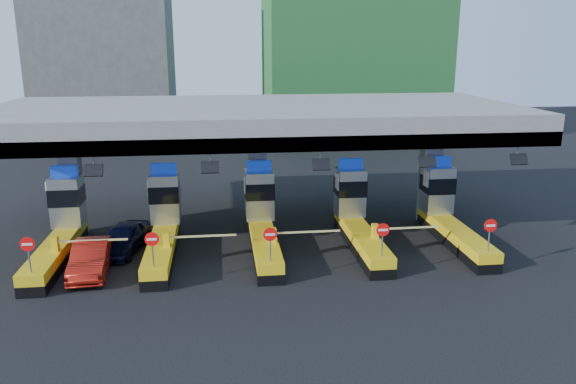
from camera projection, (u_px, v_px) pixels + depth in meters
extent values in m
plane|color=black|center=(262.00, 246.00, 29.16)|extent=(120.00, 120.00, 0.00)
cube|color=slate|center=(257.00, 119.00, 30.43)|extent=(28.00, 12.00, 1.50)
cube|color=#4C4C49|center=(266.00, 144.00, 25.07)|extent=(28.00, 0.60, 0.70)
cube|color=slate|center=(72.00, 187.00, 30.16)|extent=(1.00, 1.00, 5.50)
cube|color=slate|center=(258.00, 181.00, 31.33)|extent=(1.00, 1.00, 5.50)
cube|color=slate|center=(430.00, 176.00, 32.51)|extent=(1.00, 1.00, 5.50)
cylinder|color=slate|center=(94.00, 161.00, 24.34)|extent=(0.06, 0.06, 0.50)
cube|color=black|center=(93.00, 170.00, 24.24)|extent=(0.80, 0.38, 0.54)
cylinder|color=slate|center=(210.00, 159.00, 24.93)|extent=(0.06, 0.06, 0.50)
cube|color=black|center=(210.00, 167.00, 24.83)|extent=(0.80, 0.38, 0.54)
cylinder|color=slate|center=(320.00, 156.00, 25.52)|extent=(0.06, 0.06, 0.50)
cube|color=black|center=(321.00, 164.00, 25.41)|extent=(0.80, 0.38, 0.54)
cylinder|color=slate|center=(426.00, 153.00, 26.10)|extent=(0.06, 0.06, 0.50)
cube|color=black|center=(427.00, 162.00, 26.00)|extent=(0.80, 0.38, 0.54)
cylinder|color=slate|center=(517.00, 151.00, 26.63)|extent=(0.06, 0.06, 0.50)
cube|color=black|center=(519.00, 159.00, 26.53)|extent=(0.80, 0.38, 0.54)
cube|color=black|center=(57.00, 257.00, 26.97)|extent=(1.20, 8.00, 0.50)
cube|color=#E5B70C|center=(56.00, 248.00, 26.84)|extent=(1.20, 8.00, 0.50)
cube|color=#9EA3A8|center=(67.00, 201.00, 29.12)|extent=(1.50, 1.50, 2.60)
cube|color=black|center=(67.00, 195.00, 29.03)|extent=(1.56, 1.56, 0.90)
cube|color=#0C2DBF|center=(64.00, 171.00, 28.72)|extent=(1.30, 0.35, 0.55)
cube|color=white|center=(48.00, 189.00, 28.56)|extent=(0.06, 0.70, 0.90)
cylinder|color=slate|center=(29.00, 258.00, 23.15)|extent=(0.07, 0.07, 1.30)
cylinder|color=red|center=(27.00, 244.00, 22.97)|extent=(0.60, 0.04, 0.60)
cube|color=white|center=(27.00, 244.00, 22.95)|extent=(0.42, 0.02, 0.10)
cube|color=#E5B70C|center=(55.00, 244.00, 25.57)|extent=(0.30, 0.35, 0.70)
cube|color=white|center=(92.00, 240.00, 25.74)|extent=(3.20, 0.08, 0.08)
cube|color=black|center=(163.00, 253.00, 27.55)|extent=(1.20, 8.00, 0.50)
cube|color=#E5B70C|center=(162.00, 243.00, 27.43)|extent=(1.20, 8.00, 0.50)
cube|color=#9EA3A8|center=(165.00, 197.00, 29.71)|extent=(1.50, 1.50, 2.60)
cube|color=black|center=(165.00, 192.00, 29.61)|extent=(1.56, 1.56, 0.90)
cube|color=#0C2DBF|center=(164.00, 168.00, 29.30)|extent=(1.30, 0.35, 0.55)
cube|color=white|center=(148.00, 187.00, 29.15)|extent=(0.06, 0.70, 0.90)
cylinder|color=slate|center=(153.00, 252.00, 23.74)|extent=(0.07, 0.07, 1.30)
cylinder|color=red|center=(152.00, 239.00, 23.56)|extent=(0.60, 0.04, 0.60)
cube|color=white|center=(152.00, 239.00, 23.53)|extent=(0.42, 0.02, 0.10)
cube|color=#E5B70C|center=(166.00, 240.00, 26.16)|extent=(0.30, 0.35, 0.70)
cube|color=white|center=(202.00, 236.00, 26.33)|extent=(3.20, 0.08, 0.08)
cube|color=black|center=(264.00, 248.00, 28.14)|extent=(1.20, 8.00, 0.50)
cube|color=#E5B70C|center=(264.00, 239.00, 28.01)|extent=(1.20, 8.00, 0.50)
cube|color=#9EA3A8|center=(259.00, 194.00, 30.30)|extent=(1.50, 1.50, 2.60)
cube|color=black|center=(259.00, 189.00, 30.20)|extent=(1.56, 1.56, 0.90)
cube|color=#0C2DBF|center=(259.00, 166.00, 29.89)|extent=(1.30, 0.35, 0.55)
cube|color=white|center=(245.00, 184.00, 29.74)|extent=(0.06, 0.70, 0.90)
cylinder|color=slate|center=(270.00, 247.00, 24.33)|extent=(0.07, 0.07, 1.30)
cylinder|color=red|center=(270.00, 234.00, 24.14)|extent=(0.60, 0.04, 0.60)
cube|color=white|center=(270.00, 235.00, 24.12)|extent=(0.42, 0.02, 0.10)
cube|color=#E5B70C|center=(273.00, 235.00, 26.75)|extent=(0.30, 0.35, 0.70)
cube|color=white|center=(307.00, 232.00, 26.92)|extent=(3.20, 0.08, 0.08)
cube|color=black|center=(361.00, 244.00, 28.73)|extent=(1.20, 8.00, 0.50)
cube|color=#E5B70C|center=(362.00, 235.00, 28.60)|extent=(1.20, 8.00, 0.50)
cube|color=#9EA3A8|center=(350.00, 192.00, 30.89)|extent=(1.50, 1.50, 2.60)
cube|color=black|center=(350.00, 186.00, 30.79)|extent=(1.56, 1.56, 0.90)
cube|color=#0C2DBF|center=(351.00, 164.00, 30.48)|extent=(1.30, 0.35, 0.55)
cube|color=white|center=(337.00, 181.00, 30.32)|extent=(0.06, 0.70, 0.90)
cylinder|color=slate|center=(382.00, 242.00, 24.91)|extent=(0.07, 0.07, 1.30)
cylinder|color=red|center=(383.00, 230.00, 24.73)|extent=(0.60, 0.04, 0.60)
cube|color=white|center=(383.00, 230.00, 24.71)|extent=(0.42, 0.02, 0.10)
cube|color=#E5B70C|center=(375.00, 231.00, 27.34)|extent=(0.30, 0.35, 0.70)
cube|color=white|center=(408.00, 228.00, 27.50)|extent=(3.20, 0.08, 0.08)
cube|color=black|center=(455.00, 240.00, 29.32)|extent=(1.20, 8.00, 0.50)
cube|color=#E5B70C|center=(455.00, 231.00, 29.19)|extent=(1.20, 8.00, 0.50)
cube|color=#9EA3A8|center=(437.00, 189.00, 31.47)|extent=(1.50, 1.50, 2.60)
cube|color=black|center=(438.00, 184.00, 31.38)|extent=(1.56, 1.56, 0.90)
cube|color=#0C2DBF|center=(439.00, 161.00, 31.07)|extent=(1.30, 0.35, 0.55)
cube|color=white|center=(426.00, 178.00, 30.91)|extent=(0.06, 0.70, 0.90)
cylinder|color=slate|center=(489.00, 238.00, 25.50)|extent=(0.07, 0.07, 1.30)
cylinder|color=red|center=(491.00, 225.00, 25.32)|extent=(0.60, 0.04, 0.60)
cube|color=white|center=(491.00, 226.00, 25.29)|extent=(0.42, 0.02, 0.10)
cube|color=#E5B70C|center=(473.00, 227.00, 27.92)|extent=(0.30, 0.35, 0.70)
cube|color=white|center=(504.00, 224.00, 28.09)|extent=(3.20, 0.08, 0.08)
cube|color=#1E5926|center=(353.00, 5.00, 57.65)|extent=(18.00, 12.00, 28.00)
cube|color=#4C4C49|center=(104.00, 55.00, 59.73)|extent=(14.00, 10.00, 18.00)
imported|color=black|center=(124.00, 238.00, 28.19)|extent=(2.57, 4.52, 1.45)
imported|color=maroon|center=(91.00, 258.00, 25.61)|extent=(1.79, 4.50, 1.46)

